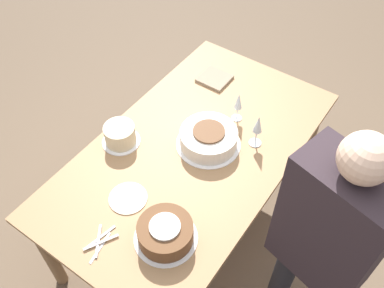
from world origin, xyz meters
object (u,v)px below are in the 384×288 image
object	(u,v)px
cake_back_decorated	(120,135)
wine_glass_near	(238,103)
wine_glass_far	(258,126)
person_cutting	(324,242)
cake_center_white	(209,138)
cake_front_chocolate	(165,233)

from	to	relation	value
cake_back_decorated	wine_glass_near	size ratio (longest dim) A/B	1.11
wine_glass_far	person_cutting	size ratio (longest dim) A/B	0.13
cake_center_white	wine_glass_near	bearing A→B (deg)	-5.37
wine_glass_near	person_cutting	distance (m)	0.96
cake_center_white	cake_back_decorated	distance (m)	0.49
cake_front_chocolate	cake_back_decorated	xyz separation A→B (m)	(0.33, 0.57, 0.00)
cake_center_white	person_cutting	world-z (taller)	person_cutting
person_cutting	wine_glass_far	bearing A→B (deg)	-26.45
cake_back_decorated	wine_glass_far	xyz separation A→B (m)	(0.42, -0.62, 0.08)
wine_glass_far	cake_center_white	bearing A→B (deg)	126.92
wine_glass_near	person_cutting	size ratio (longest dim) A/B	0.12
cake_center_white	person_cutting	bearing A→B (deg)	-112.73
person_cutting	cake_center_white	bearing A→B (deg)	-8.91
cake_center_white	wine_glass_near	xyz separation A→B (m)	(0.26, -0.02, 0.08)
wine_glass_far	person_cutting	bearing A→B (deg)	-130.27
wine_glass_far	cake_back_decorated	bearing A→B (deg)	124.11
cake_center_white	wine_glass_near	distance (m)	0.27
wine_glass_near	wine_glass_far	world-z (taller)	wine_glass_far
cake_center_white	cake_front_chocolate	xyz separation A→B (m)	(-0.60, -0.16, 0.00)
cake_front_chocolate	cake_back_decorated	world-z (taller)	cake_back_decorated
cake_center_white	person_cutting	distance (m)	0.86
wine_glass_near	cake_back_decorated	bearing A→B (deg)	140.39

